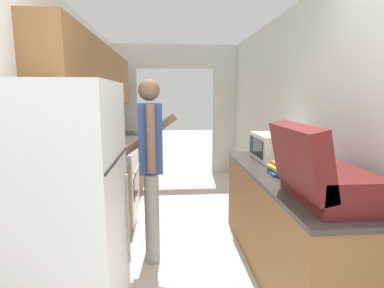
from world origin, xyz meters
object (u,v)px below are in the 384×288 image
Objects in this scene: range_oven at (111,185)px; microwave at (274,147)px; refrigerator at (60,218)px; person at (151,165)px; book_stack at (285,169)px; suitcase at (320,176)px.

microwave is at bearing -19.39° from range_oven.
refrigerator is 0.96× the size of person.
book_stack is at bearing -36.08° from range_oven.
person is (0.56, -0.94, 0.47)m from range_oven.
microwave is at bearing -83.49° from person.
microwave is (1.84, -0.65, 0.57)m from range_oven.
microwave is at bearing 34.53° from refrigerator.
suitcase is (1.12, -0.97, 0.14)m from person.
range_oven is at bearing 131.36° from suitcase.
refrigerator is 1.07m from person.
refrigerator is at bearing -159.39° from book_stack.
refrigerator reaches higher than suitcase.
refrigerator is 5.59× the size of book_stack.
suitcase is 0.67m from book_stack.
book_stack is (1.66, 0.63, 0.12)m from refrigerator.
suitcase is 1.27m from microwave.
person is 1.49m from suitcase.
range_oven is 2.61m from suitcase.
microwave is 1.82× the size of book_stack.
range_oven is 3.50× the size of book_stack.
suitcase is 1.22× the size of microwave.
book_stack is at bearing -101.53° from microwave.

